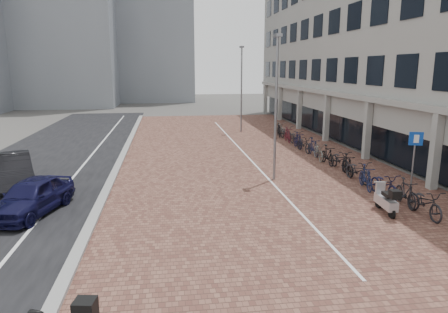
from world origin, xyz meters
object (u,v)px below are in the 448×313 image
Objects in this scene: parking_sign at (414,152)px; scooter_front at (386,199)px; car_dark at (10,172)px; car_navy at (32,196)px.

scooter_front is at bearing -121.14° from parking_sign.
parking_sign reaches higher than car_dark.
car_dark is 16.97m from parking_sign.
car_navy is 1.48× the size of parking_sign.
parking_sign is (2.26, 2.01, 1.25)m from scooter_front.
car_navy reaches higher than scooter_front.
scooter_front is at bearing -40.51° from car_dark.
parking_sign is (16.67, -3.01, 1.00)m from car_dark.
car_dark is (-1.82, 3.25, 0.12)m from car_navy.
car_navy is at bearing -82.09° from car_dark.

